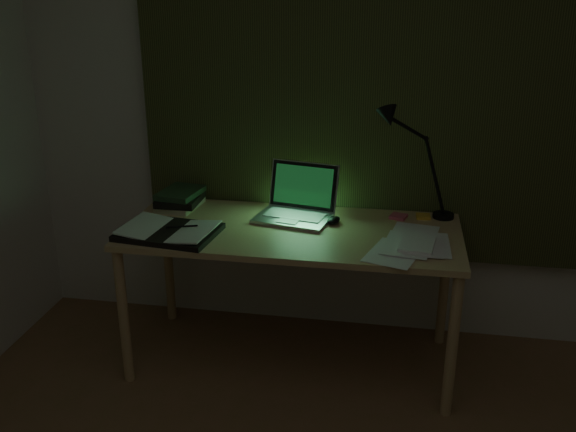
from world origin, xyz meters
name	(u,v)px	position (x,y,z in m)	size (l,w,h in m)	color
wall_back	(362,99)	(0.00, 2.00, 1.25)	(3.50, 0.00, 2.50)	silver
curtain	(363,59)	(0.00, 1.96, 1.45)	(2.20, 0.06, 2.00)	#31341A
desk	(292,297)	(-0.28, 1.58, 0.36)	(1.56, 0.68, 0.71)	tan
laptop	(293,195)	(-0.29, 1.70, 0.84)	(0.35, 0.39, 0.25)	silver
open_textbook	(169,231)	(-0.82, 1.41, 0.73)	(0.43, 0.31, 0.04)	silver
book_stack	(181,198)	(-0.89, 1.78, 0.76)	(0.20, 0.24, 0.10)	silver
loose_papers	(406,242)	(0.25, 1.49, 0.72)	(0.33, 0.35, 0.02)	white
mouse	(334,220)	(-0.09, 1.68, 0.73)	(0.06, 0.09, 0.03)	black
sticky_yellow	(423,216)	(0.33, 1.83, 0.72)	(0.07, 0.07, 0.01)	gold
sticky_pink	(398,216)	(0.21, 1.81, 0.72)	(0.07, 0.07, 0.02)	#DF576D
desk_lamp	(448,163)	(0.43, 1.85, 0.99)	(0.37, 0.29, 0.56)	black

